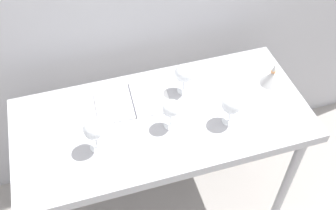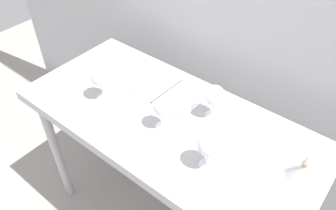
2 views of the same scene
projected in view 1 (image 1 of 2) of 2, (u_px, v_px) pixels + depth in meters
name	position (u px, v px, depth m)	size (l,w,h in m)	color
ground_plane	(164.00, 207.00, 2.55)	(6.00, 6.00, 0.00)	gray
steel_counter	(163.00, 131.00, 1.96)	(1.40, 0.65, 0.90)	#A7A7AC
wine_glass_near_right	(232.00, 104.00, 1.78)	(0.09, 0.09, 0.17)	white
wine_glass_near_left	(94.00, 130.00, 1.67)	(0.09, 0.09, 0.17)	white
wine_glass_near_center	(171.00, 109.00, 1.76)	(0.08, 0.08, 0.16)	white
wine_glass_far_right	(184.00, 74.00, 1.91)	(0.09, 0.09, 0.16)	white
open_notebook	(132.00, 101.00, 1.94)	(0.37, 0.25, 0.01)	white
tasting_sheet_upper	(230.00, 97.00, 1.96)	(0.15, 0.22, 0.00)	white
tasting_sheet_lower	(77.00, 125.00, 1.84)	(0.14, 0.20, 0.00)	white
decanter_funnel	(272.00, 77.00, 2.00)	(0.11, 0.11, 0.13)	#BDBDBD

